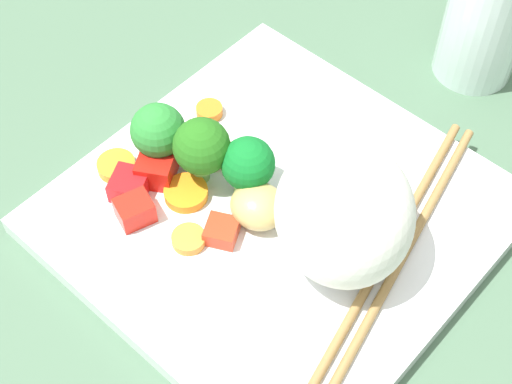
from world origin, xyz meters
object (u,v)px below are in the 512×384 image
(carrot_slice_4, at_px, (220,154))
(square_plate, at_px, (278,215))
(broccoli_floret_2, at_px, (243,168))
(drinking_glass, at_px, (485,23))
(chopstick_pair, at_px, (400,245))
(rice_mound, at_px, (342,214))

(carrot_slice_4, bearing_deg, square_plate, -8.29)
(broccoli_floret_2, distance_m, drinking_glass, 0.24)
(chopstick_pair, bearing_deg, drinking_glass, 5.91)
(chopstick_pair, bearing_deg, broccoli_floret_2, 95.92)
(carrot_slice_4, height_order, drinking_glass, drinking_glass)
(broccoli_floret_2, bearing_deg, rice_mound, 1.79)
(rice_mound, xyz_separation_m, broccoli_floret_2, (-0.08, -0.00, -0.02))
(broccoli_floret_2, xyz_separation_m, drinking_glass, (0.05, 0.23, 0.01))
(square_plate, relative_size, drinking_glass, 2.75)
(broccoli_floret_2, xyz_separation_m, carrot_slice_4, (-0.04, 0.01, -0.03))
(square_plate, distance_m, rice_mound, 0.07)
(broccoli_floret_2, height_order, chopstick_pair, broccoli_floret_2)
(square_plate, xyz_separation_m, carrot_slice_4, (-0.06, 0.01, 0.01))
(rice_mound, distance_m, broccoli_floret_2, 0.08)
(chopstick_pair, bearing_deg, rice_mound, 124.60)
(broccoli_floret_2, relative_size, drinking_glass, 0.48)
(rice_mound, relative_size, chopstick_pair, 0.42)
(square_plate, bearing_deg, broccoli_floret_2, -170.40)
(square_plate, relative_size, carrot_slice_4, 10.96)
(broccoli_floret_2, relative_size, chopstick_pair, 0.20)
(rice_mound, bearing_deg, broccoli_floret_2, -178.21)
(broccoli_floret_2, bearing_deg, square_plate, 9.60)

